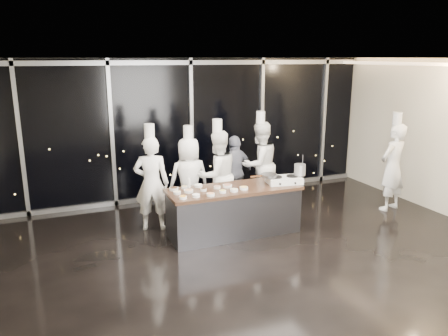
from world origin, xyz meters
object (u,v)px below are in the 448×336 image
object	(u,v)px
demo_counter	(234,211)
chef_center	(217,175)
stock_pot	(300,170)
chef_left	(189,179)
chef_far_left	(152,183)
chef_side	(393,166)
frying_pan	(268,175)
stove	(284,180)
chef_right	(260,164)
guest	(235,172)

from	to	relation	value
demo_counter	chef_center	bearing A→B (deg)	89.06
stock_pot	chef_left	xyz separation A→B (m)	(-1.85, 1.13, -0.28)
chef_left	chef_far_left	bearing A→B (deg)	12.31
chef_far_left	chef_side	xyz separation A→B (m)	(5.02, -0.81, 0.03)
demo_counter	chef_center	distance (m)	0.99
frying_pan	stock_pot	world-z (taller)	stock_pot
demo_counter	stove	world-z (taller)	stove
demo_counter	chef_left	bearing A→B (deg)	118.63
stove	frying_pan	distance (m)	0.32
demo_counter	chef_center	world-z (taller)	chef_center
stove	chef_far_left	world-z (taller)	chef_far_left
demo_counter	chef_left	distance (m)	1.21
chef_left	chef_center	world-z (taller)	chef_center
chef_left	chef_right	size ratio (longest dim) A/B	0.92
stock_pot	frying_pan	bearing A→B (deg)	168.66
stove	chef_left	world-z (taller)	chef_left
stove	frying_pan	size ratio (longest dim) A/B	1.27
stock_pot	guest	xyz separation A→B (m)	(-0.68, 1.52, -0.35)
stock_pot	chef_right	distance (m)	1.44
chef_far_left	chef_center	size ratio (longest dim) A/B	1.00
demo_counter	chef_right	distance (m)	1.80
chef_left	chef_side	world-z (taller)	chef_side
chef_side	chef_left	bearing A→B (deg)	-28.70
chef_left	guest	bearing A→B (deg)	-162.98
chef_center	stock_pot	bearing A→B (deg)	132.51
stove	chef_right	world-z (taller)	chef_right
chef_left	guest	xyz separation A→B (m)	(1.17, 0.39, -0.07)
stock_pot	chef_side	size ratio (longest dim) A/B	0.10
stove	chef_left	size ratio (longest dim) A/B	0.36
chef_side	stove	bearing A→B (deg)	-13.80
demo_counter	chef_side	size ratio (longest dim) A/B	1.16
stock_pot	chef_left	distance (m)	2.19
demo_counter	stock_pot	world-z (taller)	stock_pot
chef_far_left	guest	bearing A→B (deg)	-145.94
chef_far_left	guest	world-z (taller)	chef_far_left
demo_counter	chef_far_left	bearing A→B (deg)	149.08
chef_center	frying_pan	bearing A→B (deg)	118.23
stock_pot	chef_center	world-z (taller)	chef_center
chef_center	chef_right	size ratio (longest dim) A/B	0.97
frying_pan	chef_far_left	size ratio (longest dim) A/B	0.27
chef_center	chef_side	world-z (taller)	chef_side
stove	guest	bearing A→B (deg)	114.79
chef_right	chef_center	bearing A→B (deg)	6.63
chef_right	chef_side	world-z (taller)	chef_side
chef_center	guest	distance (m)	0.81
stove	chef_right	distance (m)	1.37
stock_pot	chef_side	bearing A→B (deg)	2.90
frying_pan	chef_left	distance (m)	1.61
frying_pan	chef_center	bearing A→B (deg)	138.29
stove	stock_pot	world-z (taller)	stock_pot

